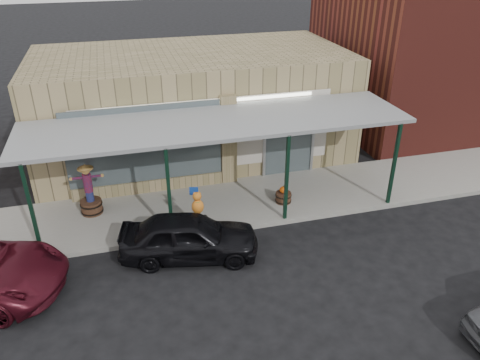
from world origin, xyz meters
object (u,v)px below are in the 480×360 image
object	(u,v)px
barrel_pumpkin	(283,196)
handicap_sign	(194,201)
barrel_scarecrow	(90,197)
parked_sedan	(189,236)

from	to	relation	value
barrel_pumpkin	handicap_sign	bearing A→B (deg)	-170.04
barrel_scarecrow	handicap_sign	size ratio (longest dim) A/B	1.34
parked_sedan	handicap_sign	bearing A→B (deg)	-4.70
handicap_sign	parked_sedan	distance (m)	1.47
barrel_scarecrow	barrel_pumpkin	world-z (taller)	barrel_scarecrow
barrel_pumpkin	handicap_sign	world-z (taller)	handicap_sign
barrel_pumpkin	handicap_sign	size ratio (longest dim) A/B	0.49
barrel_scarecrow	parked_sedan	world-z (taller)	barrel_scarecrow
handicap_sign	parked_sedan	bearing A→B (deg)	-90.97
barrel_scarecrow	handicap_sign	world-z (taller)	barrel_scarecrow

